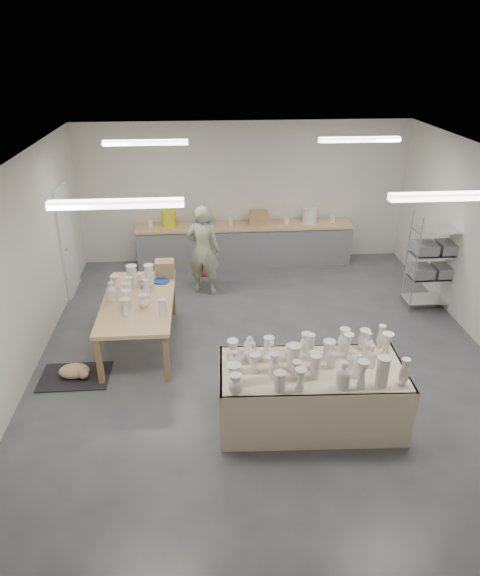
{
  "coord_description": "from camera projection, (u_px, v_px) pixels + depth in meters",
  "views": [
    {
      "loc": [
        -0.93,
        -6.74,
        4.47
      ],
      "look_at": [
        -0.37,
        0.28,
        1.05
      ],
      "focal_mm": 32.0,
      "sensor_mm": 36.0,
      "label": 1
    }
  ],
  "objects": [
    {
      "name": "room",
      "position": [
        260.0,
        229.0,
        7.23
      ],
      "size": [
        8.0,
        8.02,
        3.0
      ],
      "color": "#424449",
      "rests_on": "ground"
    },
    {
      "name": "back_counter",
      "position": [
        244.0,
        243.0,
        11.15
      ],
      "size": [
        4.6,
        0.6,
        1.24
      ],
      "color": "tan",
      "rests_on": "ground"
    },
    {
      "name": "wire_shelf",
      "position": [
        434.0,
        261.0,
        9.15
      ],
      "size": [
        0.88,
        0.48,
        1.8
      ],
      "color": "silver",
      "rests_on": "ground"
    },
    {
      "name": "drying_table",
      "position": [
        310.0,
        391.0,
        6.49
      ],
      "size": [
        2.36,
        1.2,
        1.19
      ],
      "rotation": [
        0.0,
        0.0,
        -0.05
      ],
      "color": "olive",
      "rests_on": "ground"
    },
    {
      "name": "work_table",
      "position": [
        140.0,
        296.0,
        8.1
      ],
      "size": [
        1.09,
        2.18,
        1.19
      ],
      "rotation": [
        0.0,
        0.0,
        -0.0
      ],
      "color": "tan",
      "rests_on": "ground"
    },
    {
      "name": "rug",
      "position": [
        75.0,
        377.0,
        7.53
      ],
      "size": [
        1.0,
        0.7,
        0.02
      ],
      "primitive_type": "cube",
      "color": "black",
      "rests_on": "ground"
    },
    {
      "name": "cat",
      "position": [
        75.0,
        371.0,
        7.48
      ],
      "size": [
        0.47,
        0.36,
        0.19
      ],
      "rotation": [
        0.0,
        0.0,
        -0.1
      ],
      "color": "white",
      "rests_on": "rug"
    },
    {
      "name": "potter",
      "position": [
        203.0,
        250.0,
        9.71
      ],
      "size": [
        0.72,
        0.56,
        1.75
      ],
      "primitive_type": "imported",
      "rotation": [
        0.0,
        0.0,
        2.89
      ],
      "color": "#A0AD86",
      "rests_on": "ground"
    },
    {
      "name": "red_stool",
      "position": [
        204.0,
        274.0,
        10.22
      ],
      "size": [
        0.38,
        0.38,
        0.29
      ],
      "rotation": [
        0.0,
        0.0,
        -0.28
      ],
      "color": "#B12019",
      "rests_on": "ground"
    }
  ]
}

